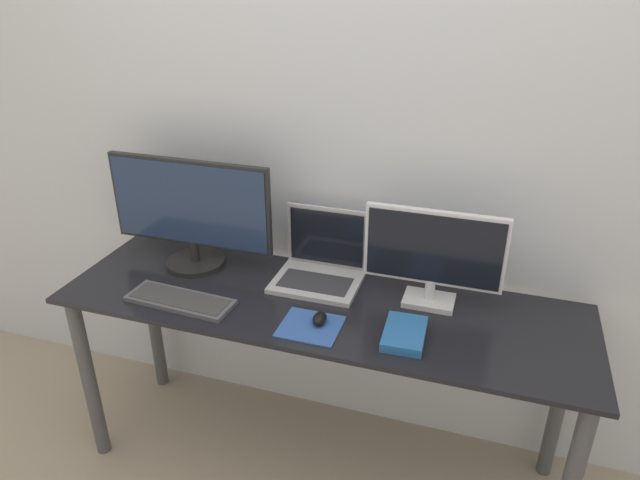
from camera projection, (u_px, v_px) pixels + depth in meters
name	position (u px, v px, depth m)	size (l,w,h in m)	color
wall_back	(348.00, 144.00, 2.12)	(7.00, 0.05, 2.50)	silver
desk	(319.00, 333.00, 2.09)	(1.88, 0.57, 0.77)	black
monitor_left	(191.00, 212.00, 2.18)	(0.66, 0.23, 0.44)	black
monitor_right	(433.00, 254.00, 1.94)	(0.48, 0.12, 0.35)	silver
laptop	(321.00, 263.00, 2.16)	(0.32, 0.26, 0.26)	#ADADB2
keyboard	(180.00, 300.00, 2.02)	(0.40, 0.16, 0.02)	#4C4C51
mousepad	(310.00, 327.00, 1.89)	(0.20, 0.18, 0.00)	#2D519E
mouse	(320.00, 318.00, 1.89)	(0.04, 0.07, 0.04)	black
book	(404.00, 334.00, 1.83)	(0.14, 0.20, 0.03)	#235B9E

